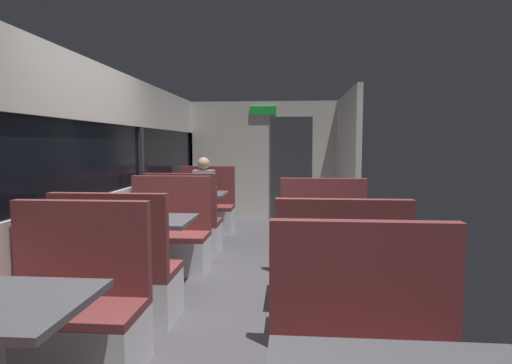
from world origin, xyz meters
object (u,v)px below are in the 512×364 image
(dining_table_mid_window, at_px, (147,229))
(bench_far_window_facing_entry, at_px, (205,212))
(bench_near_window_facing_entry, at_px, (71,321))
(dining_table_far_window, at_px, (196,200))
(bench_mid_window_facing_end, at_px, (119,282))
(coffee_cup_primary, at_px, (316,217))
(seated_passenger, at_px, (204,201))
(bench_rear_aisle_facing_end, at_px, (339,298))
(bench_rear_aisle_facing_entry, at_px, (324,250))
(dining_table_rear_aisle, at_px, (330,236))
(bench_far_window_facing_end, at_px, (185,229))
(bench_mid_window_facing_entry, at_px, (168,243))
(coffee_cup_secondary, at_px, (203,191))

(dining_table_mid_window, bearing_deg, bench_far_window_facing_entry, 90.00)
(bench_near_window_facing_entry, relative_size, dining_table_far_window, 1.22)
(bench_mid_window_facing_end, distance_m, coffee_cup_primary, 1.85)
(seated_passenger, bearing_deg, coffee_cup_primary, -59.37)
(seated_passenger, bearing_deg, bench_rear_aisle_facing_end, -64.08)
(dining_table_far_window, distance_m, seated_passenger, 0.64)
(dining_table_mid_window, xyz_separation_m, bench_rear_aisle_facing_entry, (1.79, 0.50, -0.31))
(bench_mid_window_facing_end, bearing_deg, bench_near_window_facing_entry, -90.00)
(bench_far_window_facing_entry, bearing_deg, bench_rear_aisle_facing_entry, -52.78)
(bench_mid_window_facing_end, height_order, bench_far_window_facing_entry, same)
(bench_rear_aisle_facing_end, bearing_deg, dining_table_rear_aisle, 90.00)
(bench_far_window_facing_end, xyz_separation_m, coffee_cup_primary, (1.67, -1.49, 0.46))
(bench_far_window_facing_entry, relative_size, coffee_cup_primary, 12.22)
(dining_table_mid_window, distance_m, dining_table_far_window, 2.16)
(bench_near_window_facing_entry, relative_size, bench_mid_window_facing_entry, 1.00)
(dining_table_rear_aisle, relative_size, coffee_cup_secondary, 10.00)
(bench_near_window_facing_entry, distance_m, coffee_cup_primary, 2.24)
(seated_passenger, xyz_separation_m, coffee_cup_secondary, (0.14, -0.78, 0.25))
(bench_mid_window_facing_entry, bearing_deg, bench_rear_aisle_facing_end, -41.77)
(bench_rear_aisle_facing_end, relative_size, seated_passenger, 0.87)
(bench_far_window_facing_entry, xyz_separation_m, coffee_cup_secondary, (0.14, -0.85, 0.46))
(bench_mid_window_facing_end, distance_m, bench_rear_aisle_facing_entry, 2.15)
(dining_table_rear_aisle, relative_size, bench_rear_aisle_facing_entry, 0.82)
(dining_table_rear_aisle, xyz_separation_m, seated_passenger, (-1.79, 2.98, -0.10))
(bench_near_window_facing_entry, distance_m, bench_rear_aisle_facing_entry, 2.65)
(dining_table_mid_window, bearing_deg, coffee_cup_secondary, 85.90)
(bench_rear_aisle_facing_entry, bearing_deg, coffee_cup_secondary, 137.58)
(bench_mid_window_facing_end, relative_size, bench_far_window_facing_end, 1.00)
(bench_far_window_facing_end, xyz_separation_m, bench_rear_aisle_facing_entry, (1.79, -0.96, 0.00))
(dining_table_far_window, xyz_separation_m, seated_passenger, (0.00, 0.63, -0.10))
(bench_rear_aisle_facing_end, xyz_separation_m, bench_rear_aisle_facing_entry, (0.00, 1.40, 0.00))
(bench_mid_window_facing_entry, bearing_deg, coffee_cup_primary, -23.73)
(dining_table_far_window, height_order, bench_rear_aisle_facing_entry, bench_rear_aisle_facing_entry)
(coffee_cup_primary, bearing_deg, bench_mid_window_facing_end, -158.27)
(bench_near_window_facing_entry, bearing_deg, bench_rear_aisle_facing_entry, 47.55)
(dining_table_mid_window, xyz_separation_m, coffee_cup_primary, (1.67, -0.03, 0.15))
(bench_mid_window_facing_end, relative_size, dining_table_rear_aisle, 1.22)
(bench_far_window_facing_entry, relative_size, bench_rear_aisle_facing_end, 1.00)
(bench_mid_window_facing_entry, relative_size, seated_passenger, 0.87)
(bench_near_window_facing_entry, xyz_separation_m, coffee_cup_secondary, (0.14, 3.46, 0.46))
(bench_near_window_facing_entry, height_order, dining_table_mid_window, bench_near_window_facing_entry)
(bench_mid_window_facing_end, bearing_deg, dining_table_far_window, 90.00)
(bench_rear_aisle_facing_end, bearing_deg, bench_far_window_facing_end, 127.22)
(coffee_cup_primary, bearing_deg, bench_rear_aisle_facing_end, -82.02)
(coffee_cup_primary, xyz_separation_m, coffee_cup_secondary, (-1.53, 2.04, 0.00))
(coffee_cup_primary, bearing_deg, bench_mid_window_facing_entry, 156.27)
(dining_table_mid_window, distance_m, dining_table_rear_aisle, 1.80)
(bench_mid_window_facing_end, distance_m, coffee_cup_secondary, 2.75)
(bench_rear_aisle_facing_entry, bearing_deg, coffee_cup_primary, -102.81)
(bench_far_window_facing_entry, distance_m, coffee_cup_secondary, 0.98)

